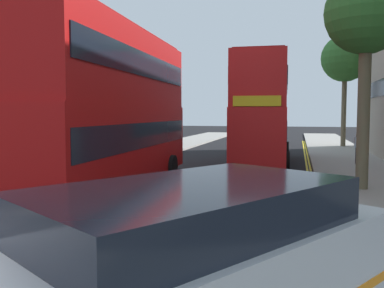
{
  "coord_description": "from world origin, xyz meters",
  "views": [
    {
      "loc": [
        3.76,
        -1.94,
        2.77
      ],
      "look_at": [
        0.5,
        11.0,
        1.8
      ],
      "focal_mm": 39.41,
      "sensor_mm": 36.0,
      "label": 1
    }
  ],
  "objects": [
    {
      "name": "sidewalk_right",
      "position": [
        6.5,
        16.0,
        0.07
      ],
      "size": [
        4.0,
        80.0,
        0.14
      ],
      "primitive_type": "cube",
      "color": "#9E9991",
      "rests_on": "ground"
    },
    {
      "name": "pedestrian_far",
      "position": [
        6.8,
        21.38,
        0.99
      ],
      "size": [
        0.34,
        0.22,
        1.62
      ],
      "color": "#2D2D38",
      "rests_on": "sidewalk_right"
    },
    {
      "name": "double_decker_bus_oncoming",
      "position": [
        1.92,
        21.24,
        3.03
      ],
      "size": [
        3.01,
        10.87,
        5.64
      ],
      "color": "red",
      "rests_on": "ground"
    },
    {
      "name": "street_tree_near",
      "position": [
        5.96,
        13.7,
        6.07
      ],
      "size": [
        2.82,
        2.82,
        7.48
      ],
      "color": "#6B6047",
      "rests_on": "sidewalk_right"
    },
    {
      "name": "kerb_line_inner",
      "position": [
        4.24,
        14.0,
        0.0
      ],
      "size": [
        0.1,
        56.0,
        0.01
      ],
      "primitive_type": "cube",
      "color": "yellow",
      "rests_on": "ground"
    },
    {
      "name": "kerb_line_outer",
      "position": [
        4.4,
        14.0,
        0.0
      ],
      "size": [
        0.1,
        56.0,
        0.01
      ],
      "primitive_type": "cube",
      "color": "yellow",
      "rests_on": "ground"
    },
    {
      "name": "double_decker_bus_away",
      "position": [
        -2.48,
        11.42,
        3.03
      ],
      "size": [
        3.08,
        10.88,
        5.64
      ],
      "color": "#B20F0F",
      "rests_on": "ground"
    },
    {
      "name": "sidewalk_left",
      "position": [
        -6.5,
        16.0,
        0.07
      ],
      "size": [
        4.0,
        80.0,
        0.14
      ],
      "primitive_type": "cube",
      "color": "#9E9991",
      "rests_on": "ground"
    },
    {
      "name": "street_tree_mid",
      "position": [
        7.29,
        33.83,
        7.09
      ],
      "size": [
        3.74,
        3.74,
        8.89
      ],
      "color": "#6B6047",
      "rests_on": "sidewalk_right"
    }
  ]
}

